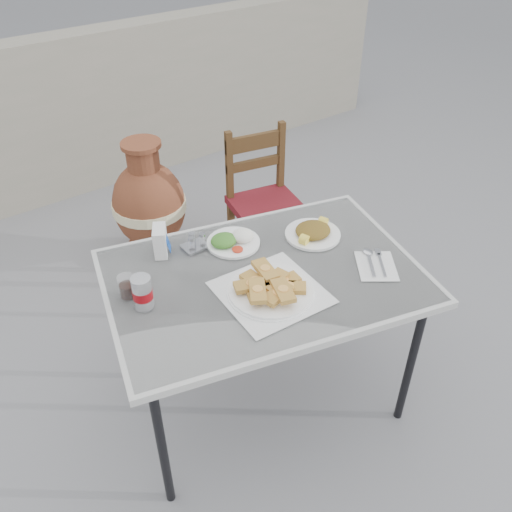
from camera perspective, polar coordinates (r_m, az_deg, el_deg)
ground at (r=2.97m, az=0.71°, el=-12.43°), size 80.00×80.00×0.00m
cafe_table at (r=2.34m, az=0.82°, el=-2.95°), size 1.51×1.20×0.81m
pide_plate at (r=2.19m, az=1.57°, el=-3.16°), size 0.42×0.42×0.08m
salad_rice_plate at (r=2.46m, az=-2.46°, el=1.69°), size 0.24×0.24×0.06m
salad_chopped_plate at (r=2.53m, az=6.01°, el=2.55°), size 0.26×0.26×0.06m
soda_can at (r=2.15m, az=-11.86°, el=-3.77°), size 0.08×0.08×0.14m
cola_glass at (r=2.23m, az=-13.43°, el=-3.26°), size 0.07×0.07×0.10m
napkin_holder at (r=2.42m, az=-10.04°, el=1.57°), size 0.10×0.12×0.13m
condiment_caddy at (r=2.45m, az=-6.43°, el=1.34°), size 0.11×0.09×0.08m
cutlery_napkin at (r=2.41m, az=12.42°, el=-0.75°), size 0.25×0.26×0.02m
chair at (r=3.40m, az=0.89°, el=5.71°), size 0.48×0.48×0.93m
terracotta_urn at (r=3.61m, az=-11.16°, el=5.23°), size 0.48×0.48×0.84m
back_wall at (r=4.51m, az=-19.01°, el=13.67°), size 6.00×0.25×1.20m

